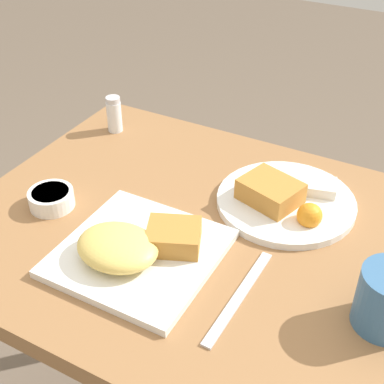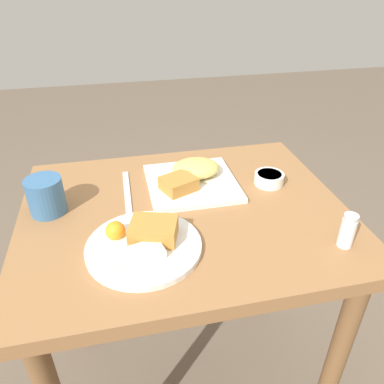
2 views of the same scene
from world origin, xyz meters
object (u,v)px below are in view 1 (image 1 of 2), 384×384
Objects in this scene: plate_oval_far at (285,199)px; plate_square_near at (136,249)px; sauce_ramekin at (51,198)px; butter_knife at (239,296)px; salt_shaker at (114,116)px.

plate_square_near is at bearing -122.95° from plate_oval_far.
sauce_ramekin is 0.39× the size of butter_knife.
plate_square_near is 0.22m from sauce_ramekin.
salt_shaker reaches higher than plate_square_near.
salt_shaker reaches higher than sauce_ramekin.
salt_shaker reaches higher than plate_oval_far.
plate_square_near is 0.96× the size of plate_oval_far.
salt_shaker is at bearing 129.54° from plate_square_near.
plate_square_near is 0.18m from butter_knife.
sauce_ramekin reaches higher than butter_knife.
salt_shaker is at bearing 169.00° from plate_oval_far.
butter_knife is (0.02, -0.25, -0.01)m from plate_oval_far.
sauce_ramekin is at bearing -151.55° from plate_oval_far.
plate_oval_far is (0.16, 0.25, -0.01)m from plate_square_near.
plate_oval_far is at bearing 57.05° from plate_square_near.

